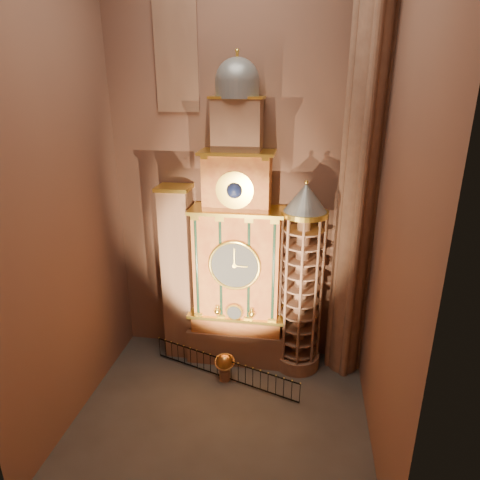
% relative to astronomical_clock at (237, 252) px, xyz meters
% --- Properties ---
extents(floor, '(14.00, 14.00, 0.00)m').
position_rel_astronomical_clock_xyz_m(floor, '(0.00, -4.96, -6.68)').
color(floor, '#383330').
rests_on(floor, ground).
extents(wall_back, '(22.00, 0.00, 22.00)m').
position_rel_astronomical_clock_xyz_m(wall_back, '(0.00, 1.04, 4.32)').
color(wall_back, brown).
rests_on(wall_back, floor).
extents(wall_left, '(0.00, 22.00, 22.00)m').
position_rel_astronomical_clock_xyz_m(wall_left, '(-7.00, -4.96, 4.32)').
color(wall_left, brown).
rests_on(wall_left, floor).
extents(wall_right, '(0.00, 22.00, 22.00)m').
position_rel_astronomical_clock_xyz_m(wall_right, '(7.00, -4.96, 4.32)').
color(wall_right, brown).
rests_on(wall_right, floor).
extents(astronomical_clock, '(5.60, 2.41, 16.70)m').
position_rel_astronomical_clock_xyz_m(astronomical_clock, '(0.00, 0.00, 0.00)').
color(astronomical_clock, '#8C634C').
rests_on(astronomical_clock, floor).
extents(portrait_tower, '(1.80, 1.60, 10.20)m').
position_rel_astronomical_clock_xyz_m(portrait_tower, '(-3.40, 0.02, -1.53)').
color(portrait_tower, '#8C634C').
rests_on(portrait_tower, floor).
extents(stair_turret, '(2.50, 2.50, 10.80)m').
position_rel_astronomical_clock_xyz_m(stair_turret, '(3.50, -0.26, -1.41)').
color(stair_turret, '#8C634C').
rests_on(stair_turret, floor).
extents(gothic_pier, '(2.04, 2.04, 22.00)m').
position_rel_astronomical_clock_xyz_m(gothic_pier, '(6.10, 0.04, 4.32)').
color(gothic_pier, '#8C634C').
rests_on(gothic_pier, floor).
extents(stained_glass_window, '(2.20, 0.14, 5.20)m').
position_rel_astronomical_clock_xyz_m(stained_glass_window, '(-3.20, 0.95, 9.82)').
color(stained_glass_window, navy).
rests_on(stained_glass_window, wall_back).
extents(celestial_globe, '(1.14, 1.08, 1.58)m').
position_rel_astronomical_clock_xyz_m(celestial_globe, '(-0.36, -2.21, -5.73)').
color(celestial_globe, '#8C634C').
rests_on(celestial_globe, floor).
extents(iron_railing, '(8.30, 2.85, 1.19)m').
position_rel_astronomical_clock_xyz_m(iron_railing, '(-0.41, -2.15, -6.03)').
color(iron_railing, black).
rests_on(iron_railing, floor).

